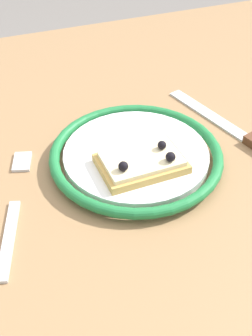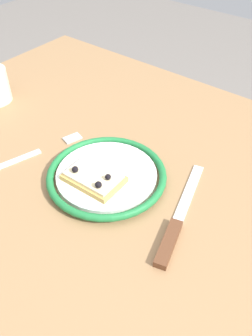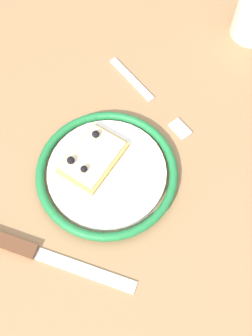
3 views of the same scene
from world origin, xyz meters
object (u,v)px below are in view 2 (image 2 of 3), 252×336
pizza_slice_near (94,177)px  fork (37,152)px  dining_table (113,222)px  knife (175,228)px  plate (107,175)px

pizza_slice_near → fork: 0.16m
fork → dining_table: bearing=4.2°
knife → pizza_slice_near: bearing=-177.5°
plate → fork: (-0.16, -0.03, -0.01)m
dining_table → fork: (-0.18, -0.01, 0.09)m
dining_table → fork: 0.21m
dining_table → knife: bearing=-3.0°
pizza_slice_near → dining_table: bearing=27.1°
dining_table → plate: plate is taller
dining_table → knife: knife is taller
dining_table → pizza_slice_near: pizza_slice_near is taller
pizza_slice_near → knife: size_ratio=0.44×
dining_table → pizza_slice_near: 0.12m
pizza_slice_near → plate: bearing=81.9°
fork → plate: bearing=9.9°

